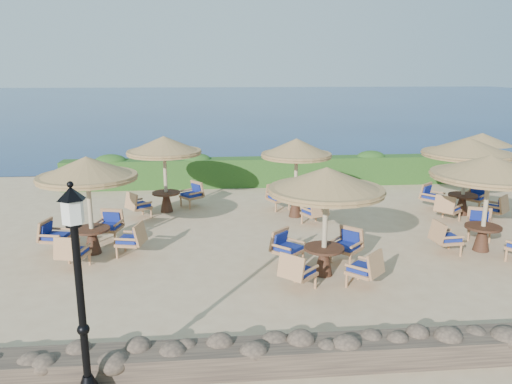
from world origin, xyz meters
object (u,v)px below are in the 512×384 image
at_px(lamp_post, 81,307).
at_px(cafe_set_3, 164,156).
at_px(cafe_set_4, 296,161).
at_px(cafe_set_2, 488,181).
at_px(extra_parasol, 482,139).
at_px(cafe_set_0, 88,190).
at_px(cafe_set_5, 466,161).
at_px(cafe_set_1, 326,203).

xyz_separation_m(lamp_post, cafe_set_3, (0.33, 10.29, 0.41)).
bearing_deg(cafe_set_4, cafe_set_3, 167.11).
distance_m(lamp_post, cafe_set_2, 10.78).
xyz_separation_m(extra_parasol, cafe_set_0, (-13.92, -5.64, -0.40)).
bearing_deg(cafe_set_0, cafe_set_3, 67.18).
xyz_separation_m(cafe_set_2, cafe_set_5, (1.19, 3.42, -0.10)).
bearing_deg(cafe_set_4, cafe_set_0, -154.09).
distance_m(cafe_set_2, cafe_set_3, 10.06).
bearing_deg(cafe_set_0, cafe_set_2, -4.26).
distance_m(extra_parasol, cafe_set_1, 11.11).
xyz_separation_m(cafe_set_1, cafe_set_3, (-4.21, 5.93, 0.15)).
height_order(cafe_set_3, cafe_set_4, same).
distance_m(cafe_set_3, cafe_set_5, 10.16).
relative_size(cafe_set_2, cafe_set_3, 1.15).
bearing_deg(cafe_set_4, cafe_set_5, -2.98).
bearing_deg(cafe_set_2, cafe_set_3, 152.07).
bearing_deg(cafe_set_3, cafe_set_2, -27.93).
height_order(cafe_set_2, cafe_set_5, same).
bearing_deg(lamp_post, cafe_set_0, 101.74).
height_order(extra_parasol, cafe_set_3, cafe_set_3).
height_order(extra_parasol, cafe_set_4, cafe_set_4).
relative_size(lamp_post, cafe_set_1, 1.21).
xyz_separation_m(lamp_post, cafe_set_5, (10.41, 8.99, 0.32)).
relative_size(extra_parasol, cafe_set_2, 0.79).
bearing_deg(cafe_set_3, lamp_post, -91.84).
xyz_separation_m(extra_parasol, cafe_set_3, (-12.27, -1.71, -0.21)).
bearing_deg(cafe_set_5, lamp_post, -139.17).
xyz_separation_m(extra_parasol, cafe_set_5, (-2.19, -3.01, -0.30)).
bearing_deg(cafe_set_0, cafe_set_5, 12.63).
height_order(lamp_post, cafe_set_3, lamp_post).
relative_size(cafe_set_3, cafe_set_5, 0.89).
bearing_deg(cafe_set_1, cafe_set_5, 38.32).
distance_m(extra_parasol, cafe_set_4, 8.35).
bearing_deg(cafe_set_1, cafe_set_0, 161.12).
relative_size(cafe_set_4, cafe_set_5, 0.95).
height_order(lamp_post, cafe_set_2, lamp_post).
bearing_deg(cafe_set_4, extra_parasol, 18.94).
bearing_deg(cafe_set_3, cafe_set_0, -112.82).
relative_size(lamp_post, cafe_set_5, 1.11).
height_order(lamp_post, cafe_set_1, lamp_post).
height_order(extra_parasol, cafe_set_5, cafe_set_5).
distance_m(extra_parasol, cafe_set_0, 15.03).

